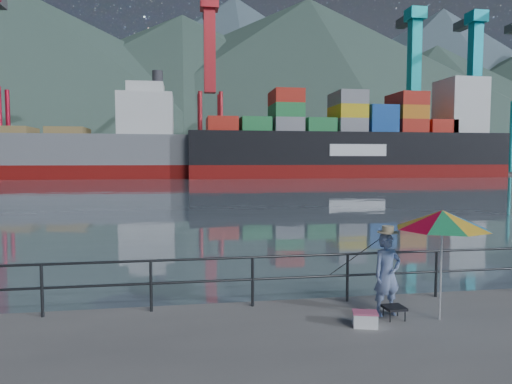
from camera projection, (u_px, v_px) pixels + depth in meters
harbor_water at (184, 169)px, 135.42m from camera, size 500.00×280.00×0.00m
far_dock at (231, 173)px, 100.55m from camera, size 200.00×40.00×0.40m
guardrail at (203, 283)px, 9.02m from camera, size 22.00×0.06×1.03m
mountains at (266, 90)px, 215.54m from camera, size 600.00×332.80×80.00m
port_cranes at (336, 96)px, 93.84m from camera, size 116.00×28.00×38.40m
container_stacks at (347, 160)px, 104.82m from camera, size 58.00×5.40×7.80m
fisherman at (387, 274)px, 8.64m from camera, size 0.63×0.47×1.57m
beach_umbrella at (442, 220)px, 8.29m from camera, size 1.74×1.74×2.04m
folding_stool at (394, 312)px, 8.46m from camera, size 0.39×0.39×0.24m
cooler_bag at (365, 320)px, 8.07m from camera, size 0.48×0.38×0.24m
fishing_rod at (356, 297)px, 9.82m from camera, size 0.72×1.80×1.36m
bulk_carrier at (47, 153)px, 75.77m from camera, size 57.08×9.88×14.50m
container_ship at (357, 143)px, 81.69m from camera, size 56.67×9.45×18.10m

